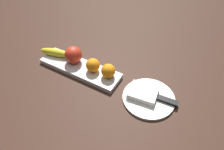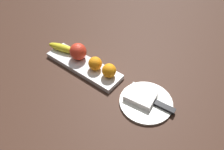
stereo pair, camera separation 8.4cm
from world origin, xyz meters
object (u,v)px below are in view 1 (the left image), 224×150
object	(u,v)px
orange_near_apple	(93,65)
apple	(73,55)
folded_napkin	(143,93)
orange_near_banana	(108,71)
fruit_tray	(80,68)
dinner_plate	(149,98)
knife	(163,99)
banana	(56,53)

from	to	relation	value
orange_near_apple	apple	bearing A→B (deg)	-3.35
folded_napkin	orange_near_banana	bearing A→B (deg)	-4.30
orange_near_banana	fruit_tray	bearing A→B (deg)	5.05
orange_near_apple	fruit_tray	bearing A→B (deg)	9.05
fruit_tray	orange_near_banana	distance (m)	0.15
dinner_plate	knife	size ratio (longest dim) A/B	1.17
banana	folded_napkin	distance (m)	0.46
fruit_tray	dinner_plate	xyz separation A→B (m)	(-0.34, 0.00, -0.01)
fruit_tray	knife	xyz separation A→B (m)	(-0.40, -0.01, 0.00)
orange_near_apple	dinner_plate	size ratio (longest dim) A/B	0.29
orange_near_banana	dinner_plate	bearing A→B (deg)	176.27
orange_near_banana	banana	bearing A→B (deg)	0.78
knife	folded_napkin	bearing A→B (deg)	5.17
orange_near_apple	knife	distance (m)	0.33
apple	orange_near_banana	world-z (taller)	apple
apple	knife	distance (m)	0.44
banana	dinner_plate	distance (m)	0.49
orange_near_apple	dinner_plate	distance (m)	0.28
orange_near_apple	banana	bearing A→B (deg)	0.53
apple	orange_near_banana	xyz separation A→B (m)	(-0.19, 0.00, -0.01)
fruit_tray	dinner_plate	distance (m)	0.34
orange_near_apple	dinner_plate	xyz separation A→B (m)	(-0.27, 0.01, -0.05)
orange_near_apple	orange_near_banana	xyz separation A→B (m)	(-0.08, -0.00, 0.00)
fruit_tray	dinner_plate	world-z (taller)	fruit_tray
fruit_tray	banana	distance (m)	0.15
apple	orange_near_apple	size ratio (longest dim) A/B	1.30
apple	orange_near_banana	distance (m)	0.19
banana	folded_napkin	size ratio (longest dim) A/B	1.43
dinner_plate	banana	bearing A→B (deg)	-1.05
knife	orange_near_banana	bearing A→B (deg)	-4.23
dinner_plate	folded_napkin	distance (m)	0.03
apple	fruit_tray	bearing A→B (deg)	157.93
fruit_tray	orange_near_apple	size ratio (longest dim) A/B	6.37
folded_napkin	apple	bearing A→B (deg)	-2.77
orange_near_banana	knife	distance (m)	0.25
banana	fruit_tray	bearing A→B (deg)	-17.78
folded_napkin	dinner_plate	bearing A→B (deg)	180.00
apple	banana	xyz separation A→B (m)	(0.10, 0.01, -0.02)
fruit_tray	apple	bearing A→B (deg)	-22.07
banana	orange_near_banana	world-z (taller)	orange_near_banana
knife	banana	bearing A→B (deg)	-3.88
fruit_tray	folded_napkin	xyz separation A→B (m)	(-0.32, 0.00, 0.01)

